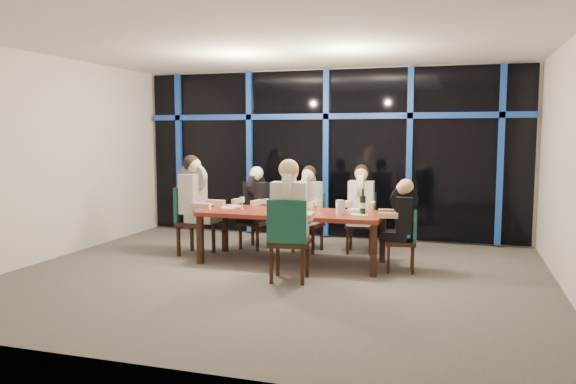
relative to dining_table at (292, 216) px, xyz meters
name	(u,v)px	position (x,y,z in m)	size (l,w,h in m)	color
room	(274,121)	(0.00, -0.80, 1.34)	(7.04, 7.00, 3.02)	#5F5954
window_wall	(327,151)	(0.01, 2.13, 0.87)	(6.86, 0.43, 2.94)	black
dining_table	(292,216)	(0.00, 0.00, 0.00)	(2.60, 1.00, 0.75)	maroon
chair_far_left	(258,217)	(-0.85, 0.88, -0.18)	(0.51, 0.51, 0.91)	black
chair_far_mid	(310,218)	(0.01, 0.92, -0.16)	(0.49, 0.49, 0.93)	black
chair_far_right	(361,219)	(0.82, 1.06, -0.16)	(0.45, 0.45, 0.94)	black
chair_end_left	(191,217)	(-1.67, 0.10, -0.10)	(0.52, 0.52, 1.05)	black
chair_end_right	(407,237)	(1.62, -0.03, -0.20)	(0.44, 0.44, 0.86)	black
chair_near_mid	(288,236)	(0.26, -1.03, -0.09)	(0.54, 0.54, 1.05)	black
diner_far_left	(255,195)	(-0.87, 0.80, 0.18)	(0.52, 0.61, 0.88)	black
diner_far_mid	(308,196)	(0.00, 0.84, 0.20)	(0.50, 0.61, 0.90)	black
diner_far_right	(361,196)	(0.82, 0.98, 0.22)	(0.48, 0.59, 0.92)	silver
diner_end_left	(195,190)	(-1.58, 0.10, 0.32)	(0.67, 0.54, 1.02)	black
diner_end_right	(402,211)	(1.55, -0.03, 0.14)	(0.56, 0.45, 0.84)	black
diner_near_mid	(290,202)	(0.25, -0.95, 0.32)	(0.56, 0.68, 1.03)	silver
plate_far_left	(233,206)	(-1.02, 0.26, 0.08)	(0.24, 0.24, 0.01)	white
plate_far_mid	(292,208)	(-0.09, 0.29, 0.08)	(0.24, 0.24, 0.01)	white
plate_far_right	(356,210)	(0.84, 0.41, 0.08)	(0.24, 0.24, 0.01)	white
plate_end_left	(228,208)	(-1.01, 0.05, 0.08)	(0.24, 0.24, 0.01)	white
plate_end_right	(359,215)	(0.99, -0.10, 0.08)	(0.24, 0.24, 0.01)	white
plate_near_mid	(297,215)	(0.19, -0.38, 0.08)	(0.24, 0.24, 0.01)	white
wine_bottle	(363,205)	(1.02, -0.03, 0.21)	(0.08, 0.08, 0.36)	black
water_pitcher	(340,208)	(0.73, -0.15, 0.17)	(0.13, 0.11, 0.21)	silver
tea_light	(286,213)	(-0.02, -0.24, 0.08)	(0.05, 0.05, 0.03)	#FF9B4C
wine_glass_a	(266,203)	(-0.32, -0.18, 0.21)	(0.07, 0.07, 0.19)	silver
wine_glass_b	(297,202)	(0.03, 0.17, 0.19)	(0.06, 0.06, 0.17)	silver
wine_glass_c	(318,204)	(0.41, -0.11, 0.21)	(0.08, 0.08, 0.20)	silver
wine_glass_d	(242,200)	(-0.78, 0.02, 0.20)	(0.07, 0.07, 0.18)	silver
wine_glass_e	(350,204)	(0.81, 0.17, 0.19)	(0.06, 0.06, 0.16)	silver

